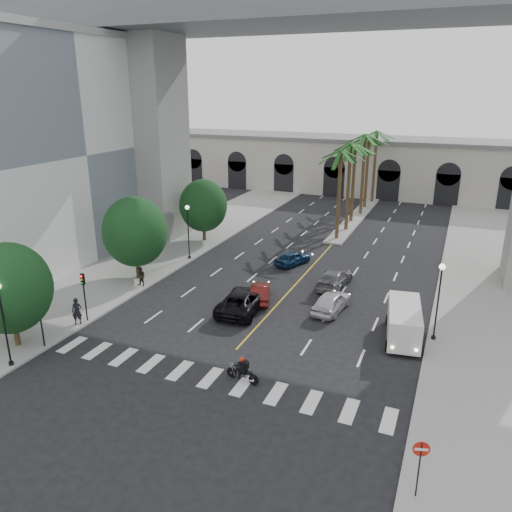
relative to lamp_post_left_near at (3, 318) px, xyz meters
The scene contains 31 objects.
ground 12.86m from the lamp_post_left_near, 23.68° to the left, with size 140.00×140.00×0.00m, color black.
sidewalk_left 20.56m from the lamp_post_left_near, 100.20° to the left, with size 8.00×100.00×0.15m, color gray.
sidewalk_right 33.27m from the lamp_post_left_near, 37.15° to the left, with size 8.00×100.00×0.15m, color gray.
median 44.59m from the lamp_post_left_near, 75.15° to the left, with size 2.00×24.00×0.20m, color gray.
building_left 24.14m from the lamp_post_left_near, 132.54° to the left, with size 16.50×32.50×20.60m.
pier_building 61.08m from the lamp_post_left_near, 79.24° to the left, with size 71.00×10.50×8.50m.
bridge 34.39m from the lamp_post_left_near, 61.23° to the left, with size 75.00×13.00×26.00m.
palm_a 35.40m from the lamp_post_left_near, 70.94° to the left, with size 3.20×3.20×10.30m.
palm_b 39.23m from the lamp_post_left_near, 72.73° to the left, with size 3.20×3.20×10.60m.
palm_c 42.88m from the lamp_post_left_near, 74.72° to the left, with size 3.20×3.20×10.10m.
palm_d 46.90m from the lamp_post_left_near, 75.60° to the left, with size 3.20×3.20×10.90m.
palm_e 50.64m from the lamp_post_left_near, 77.01° to the left, with size 3.20×3.20×10.40m.
palm_f 54.61m from the lamp_post_left_near, 77.65° to the left, with size 3.20×3.20×10.70m.
street_tree_near 2.68m from the lamp_post_left_near, 128.66° to the left, with size 5.20×5.20×6.89m.
street_tree_mid 15.12m from the lamp_post_left_near, 96.09° to the left, with size 5.44×5.44×7.21m.
street_tree_far 27.06m from the lamp_post_left_near, 93.39° to the left, with size 5.04×5.04×6.68m.
lamp_post_left_near is the anchor object (origin of this frame).
lamp_post_left_far 21.00m from the lamp_post_left_near, 90.00° to the left, with size 0.40×0.40×5.35m.
lamp_post_right 26.25m from the lamp_post_left_near, 29.69° to the left, with size 0.40×0.40×5.35m.
traffic_signal_near 2.60m from the lamp_post_left_near, 87.71° to the left, with size 0.25×0.18×3.65m.
traffic_signal_far 6.54m from the lamp_post_left_near, 89.12° to the left, with size 0.25×0.18×3.65m.
motorcycle_rider 14.09m from the lamp_post_left_near, 16.43° to the left, with size 2.08×0.60×1.51m.
car_a 21.64m from the lamp_post_left_near, 43.97° to the left, with size 1.78×4.43×1.51m, color silver.
car_b 17.91m from the lamp_post_left_near, 56.04° to the left, with size 1.42×4.09×1.35m, color #511310.
car_c 15.80m from the lamp_post_left_near, 52.92° to the left, with size 2.68×5.82×1.62m, color black.
car_d 24.58m from the lamp_post_left_near, 53.66° to the left, with size 2.06×5.06×1.47m, color slate.
car_e 25.49m from the lamp_post_left_near, 67.79° to the left, with size 1.56×3.89×1.32m, color #102A4D.
cargo_van 24.41m from the lamp_post_left_near, 30.78° to the left, with size 2.81×5.62×2.29m.
pedestrian_a 6.19m from the lamp_post_left_near, 90.99° to the left, with size 0.69×0.45×1.89m, color black.
pedestrian_b 13.49m from the lamp_post_left_near, 90.43° to the left, with size 0.80×0.63×1.65m, color black.
do_not_enter_sign 23.18m from the lamp_post_left_near, ahead, with size 0.66×0.23×2.77m.
Camera 1 is at (11.91, -23.27, 15.70)m, focal length 35.00 mm.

